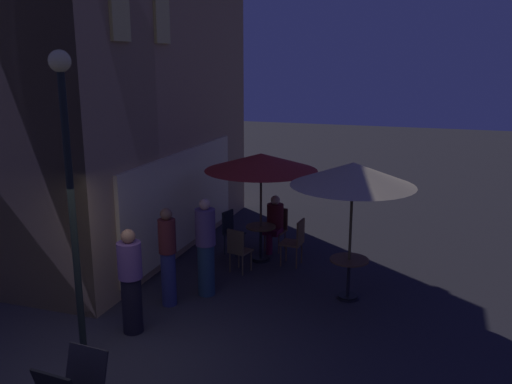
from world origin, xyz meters
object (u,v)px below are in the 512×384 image
patio_umbrella_1 (353,175)px  street_lamp_near_corner (68,161)px  cafe_chair_1 (231,228)px  cafe_chair_2 (238,247)px  cafe_chair_0 (277,225)px  patron_seated_0 (274,220)px  patron_standing_1 (206,247)px  cafe_table_1 (349,270)px  patio_umbrella_0 (261,162)px  patron_standing_2 (131,281)px  cafe_chair_3 (296,239)px  cafe_table_0 (261,237)px  patron_standing_3 (168,256)px

patio_umbrella_1 → street_lamp_near_corner: bearing=132.3°
cafe_chair_1 → cafe_chair_2: 1.16m
cafe_chair_0 → cafe_chair_2: bearing=-3.1°
street_lamp_near_corner → patron_seated_0: street_lamp_near_corner is taller
patio_umbrella_1 → cafe_chair_2: (0.50, 2.30, -1.75)m
patron_standing_1 → cafe_table_1: bearing=152.5°
street_lamp_near_corner → cafe_chair_1: 5.20m
patio_umbrella_0 → cafe_chair_2: 1.81m
cafe_chair_0 → cafe_chair_1: (-0.62, 0.88, 0.03)m
cafe_chair_1 → patron_standing_2: patron_standing_2 is taller
patio_umbrella_0 → patron_seated_0: (0.67, -0.10, -1.42)m
cafe_chair_2 → patio_umbrella_1: bearing=-87.6°
cafe_chair_0 → patron_standing_1: 2.87m
cafe_chair_3 → cafe_table_0: bearing=0.0°
cafe_chair_1 → patron_seated_0: size_ratio=0.76×
street_lamp_near_corner → cafe_table_0: (4.44, -1.33, -2.36)m
patio_umbrella_1 → patron_standing_3: patio_umbrella_1 is taller
cafe_chair_3 → patron_standing_3: patron_standing_3 is taller
street_lamp_near_corner → cafe_chair_2: size_ratio=4.69×
cafe_chair_1 → patio_umbrella_0: bearing=0.0°
cafe_chair_2 → patron_seated_0: size_ratio=0.73×
cafe_chair_3 → cafe_chair_0: bearing=-48.6°
patio_umbrella_0 → cafe_chair_1: patio_umbrella_0 is taller
cafe_chair_2 → cafe_chair_3: size_ratio=0.93×
patron_standing_2 → cafe_table_1: bearing=-172.3°
cafe_table_1 → patron_standing_1: bearing=104.5°
patron_standing_2 → cafe_chair_2: bearing=-134.3°
patio_umbrella_1 → patron_seated_0: patio_umbrella_1 is taller
street_lamp_near_corner → patron_standing_3: (1.86, -0.46, -1.98)m
street_lamp_near_corner → cafe_chair_3: bearing=-25.8°
patron_standing_1 → patron_standing_3: 0.75m
patron_standing_1 → cafe_chair_1: bearing=-123.0°
patio_umbrella_1 → cafe_chair_0: (2.14, 1.96, -1.74)m
patio_umbrella_1 → patron_seated_0: (2.00, 1.99, -1.57)m
patio_umbrella_0 → patron_seated_0: size_ratio=1.85×
patio_umbrella_0 → cafe_chair_0: (0.81, -0.12, -1.59)m
street_lamp_near_corner → cafe_chair_3: (4.38, -2.12, -2.29)m
cafe_table_1 → cafe_chair_1: 3.23m
patio_umbrella_1 → cafe_chair_0: size_ratio=2.64×
cafe_table_0 → cafe_chair_3: 0.79m
cafe_table_1 → cafe_chair_0: size_ratio=0.80×
patio_umbrella_1 → patron_standing_3: size_ratio=1.42×
patron_standing_2 → patron_standing_3: patron_standing_3 is taller
patio_umbrella_0 → cafe_chair_3: bearing=-93.9°
cafe_table_0 → cafe_chair_3: cafe_chair_3 is taller
patron_seated_0 → patron_standing_1: size_ratio=0.70×
patron_seated_0 → patron_standing_1: bearing=-2.4°
cafe_table_1 → patron_seated_0: (2.00, 1.99, 0.19)m
street_lamp_near_corner → patio_umbrella_0: 4.69m
cafe_chair_3 → patron_seated_0: bearing=-42.6°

